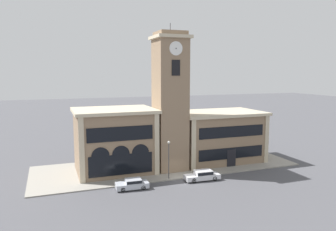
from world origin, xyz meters
TOP-DOWN VIEW (x-y plane):
  - ground_plane at (0.00, 0.00)m, footprint 300.00×300.00m
  - sidewalk_kerb at (0.00, 6.69)m, footprint 40.32×13.39m
  - clock_tower at (0.00, 4.99)m, footprint 5.11×5.11m
  - town_hall_left_wing at (-8.03, 7.05)m, footprint 11.75×9.30m
  - town_hall_right_wing at (9.33, 7.06)m, footprint 14.35×9.30m
  - parked_car_near at (-7.47, -1.25)m, footprint 4.22×2.04m
  - parked_car_mid at (2.41, -1.25)m, footprint 4.98×2.04m
  - street_lamp at (-1.87, 0.56)m, footprint 0.36×0.36m

SIDE VIEW (x-z plane):
  - ground_plane at x=0.00m, z-range 0.00..0.00m
  - sidewalk_kerb at x=0.00m, z-range 0.00..0.15m
  - parked_car_near at x=-7.47m, z-range 0.03..1.32m
  - parked_car_mid at x=2.41m, z-range 0.03..1.39m
  - street_lamp at x=-1.87m, z-range 1.02..6.30m
  - town_hall_right_wing at x=9.33m, z-range 0.03..8.29m
  - town_hall_left_wing at x=-8.03m, z-range 0.03..9.42m
  - clock_tower at x=0.00m, z-range -0.56..21.18m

